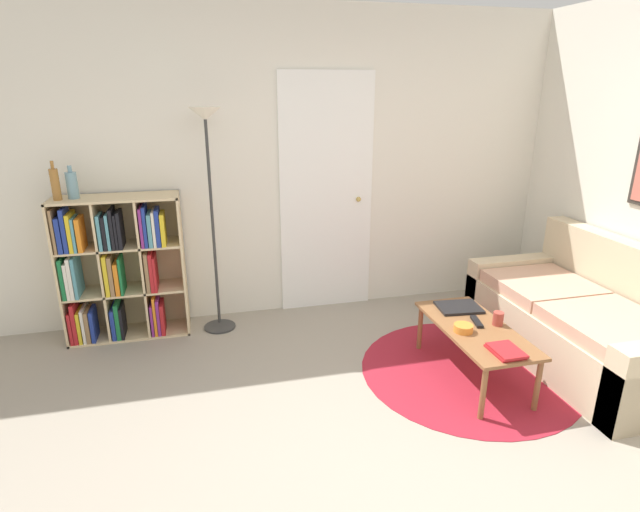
{
  "coord_description": "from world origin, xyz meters",
  "views": [
    {
      "loc": [
        -0.88,
        -1.84,
        1.94
      ],
      "look_at": [
        -0.11,
        1.3,
        0.85
      ],
      "focal_mm": 28.0,
      "sensor_mm": 36.0,
      "label": 1
    }
  ],
  "objects_px": {
    "bowl": "(463,328)",
    "cup": "(498,319)",
    "bottle_left": "(55,184)",
    "coffee_table": "(475,332)",
    "bookshelf": "(118,268)",
    "floor_lamp": "(208,159)",
    "couch": "(587,323)",
    "bottle_middle": "(72,185)",
    "laptop": "(459,307)"
  },
  "relations": [
    {
      "from": "couch",
      "to": "cup",
      "type": "xyz_separation_m",
      "value": [
        -0.8,
        -0.05,
        0.15
      ]
    },
    {
      "from": "couch",
      "to": "bottle_left",
      "type": "bearing_deg",
      "value": 162.36
    },
    {
      "from": "bookshelf",
      "to": "floor_lamp",
      "type": "relative_size",
      "value": 0.64
    },
    {
      "from": "couch",
      "to": "bowl",
      "type": "distance_m",
      "value": 1.09
    },
    {
      "from": "cup",
      "to": "bookshelf",
      "type": "bearing_deg",
      "value": 154.07
    },
    {
      "from": "bookshelf",
      "to": "bottle_left",
      "type": "bearing_deg",
      "value": -175.45
    },
    {
      "from": "couch",
      "to": "coffee_table",
      "type": "bearing_deg",
      "value": -177.36
    },
    {
      "from": "bookshelf",
      "to": "couch",
      "type": "relative_size",
      "value": 0.67
    },
    {
      "from": "bookshelf",
      "to": "bowl",
      "type": "bearing_deg",
      "value": -29.23
    },
    {
      "from": "couch",
      "to": "coffee_table",
      "type": "distance_m",
      "value": 0.96
    },
    {
      "from": "bowl",
      "to": "cup",
      "type": "relative_size",
      "value": 1.36
    },
    {
      "from": "bookshelf",
      "to": "coffee_table",
      "type": "height_order",
      "value": "bookshelf"
    },
    {
      "from": "coffee_table",
      "to": "bottle_middle",
      "type": "height_order",
      "value": "bottle_middle"
    },
    {
      "from": "coffee_table",
      "to": "bottle_left",
      "type": "xyz_separation_m",
      "value": [
        -2.79,
        1.24,
        0.93
      ]
    },
    {
      "from": "coffee_table",
      "to": "bottle_middle",
      "type": "distance_m",
      "value": 3.11
    },
    {
      "from": "bowl",
      "to": "bottle_left",
      "type": "xyz_separation_m",
      "value": [
        -2.68,
        1.28,
        0.86
      ]
    },
    {
      "from": "coffee_table",
      "to": "laptop",
      "type": "relative_size",
      "value": 2.95
    },
    {
      "from": "bottle_left",
      "to": "coffee_table",
      "type": "bearing_deg",
      "value": -23.91
    },
    {
      "from": "couch",
      "to": "bottle_middle",
      "type": "height_order",
      "value": "bottle_middle"
    },
    {
      "from": "cup",
      "to": "bowl",
      "type": "bearing_deg",
      "value": -173.04
    },
    {
      "from": "coffee_table",
      "to": "bowl",
      "type": "bearing_deg",
      "value": -160.84
    },
    {
      "from": "cup",
      "to": "bottle_middle",
      "type": "xyz_separation_m",
      "value": [
        -2.86,
        1.28,
        0.83
      ]
    },
    {
      "from": "floor_lamp",
      "to": "bottle_middle",
      "type": "relative_size",
      "value": 7.34
    },
    {
      "from": "bottle_middle",
      "to": "bottle_left",
      "type": "bearing_deg",
      "value": -162.24
    },
    {
      "from": "bookshelf",
      "to": "laptop",
      "type": "xyz_separation_m",
      "value": [
        2.49,
        -0.96,
        -0.19
      ]
    },
    {
      "from": "floor_lamp",
      "to": "laptop",
      "type": "xyz_separation_m",
      "value": [
        1.73,
        -0.89,
        -1.03
      ]
    },
    {
      "from": "laptop",
      "to": "bottle_left",
      "type": "height_order",
      "value": "bottle_left"
    },
    {
      "from": "bookshelf",
      "to": "floor_lamp",
      "type": "bearing_deg",
      "value": -5.37
    },
    {
      "from": "bowl",
      "to": "cup",
      "type": "xyz_separation_m",
      "value": [
        0.28,
        0.03,
        0.02
      ]
    },
    {
      "from": "laptop",
      "to": "bowl",
      "type": "height_order",
      "value": "bowl"
    },
    {
      "from": "bottle_left",
      "to": "bottle_middle",
      "type": "xyz_separation_m",
      "value": [
        0.1,
        0.03,
        -0.02
      ]
    },
    {
      "from": "coffee_table",
      "to": "bottle_left",
      "type": "distance_m",
      "value": 3.2
    },
    {
      "from": "bowl",
      "to": "bottle_middle",
      "type": "relative_size",
      "value": 0.52
    },
    {
      "from": "coffee_table",
      "to": "bowl",
      "type": "height_order",
      "value": "bowl"
    },
    {
      "from": "floor_lamp",
      "to": "coffee_table",
      "type": "xyz_separation_m",
      "value": [
        1.69,
        -1.19,
        -1.09
      ]
    },
    {
      "from": "bottle_left",
      "to": "cup",
      "type": "bearing_deg",
      "value": -22.81
    },
    {
      "from": "floor_lamp",
      "to": "laptop",
      "type": "height_order",
      "value": "floor_lamp"
    },
    {
      "from": "bottle_middle",
      "to": "bowl",
      "type": "bearing_deg",
      "value": -27.03
    },
    {
      "from": "bowl",
      "to": "coffee_table",
      "type": "bearing_deg",
      "value": 19.16
    },
    {
      "from": "bowl",
      "to": "bottle_middle",
      "type": "bearing_deg",
      "value": 152.97
    },
    {
      "from": "laptop",
      "to": "bottle_middle",
      "type": "bearing_deg",
      "value": 160.44
    },
    {
      "from": "bottle_left",
      "to": "bowl",
      "type": "bearing_deg",
      "value": -25.54
    },
    {
      "from": "laptop",
      "to": "cup",
      "type": "relative_size",
      "value": 3.54
    },
    {
      "from": "floor_lamp",
      "to": "couch",
      "type": "xyz_separation_m",
      "value": [
        2.65,
        -1.15,
        -1.14
      ]
    },
    {
      "from": "floor_lamp",
      "to": "bowl",
      "type": "relative_size",
      "value": 14.07
    },
    {
      "from": "cup",
      "to": "bottle_left",
      "type": "xyz_separation_m",
      "value": [
        -2.96,
        1.24,
        0.84
      ]
    },
    {
      "from": "floor_lamp",
      "to": "bowl",
      "type": "xyz_separation_m",
      "value": [
        1.57,
        -1.23,
        -1.02
      ]
    },
    {
      "from": "laptop",
      "to": "bookshelf",
      "type": "bearing_deg",
      "value": 158.84
    },
    {
      "from": "floor_lamp",
      "to": "cup",
      "type": "distance_m",
      "value": 2.42
    },
    {
      "from": "bottle_left",
      "to": "bottle_middle",
      "type": "distance_m",
      "value": 0.11
    }
  ]
}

